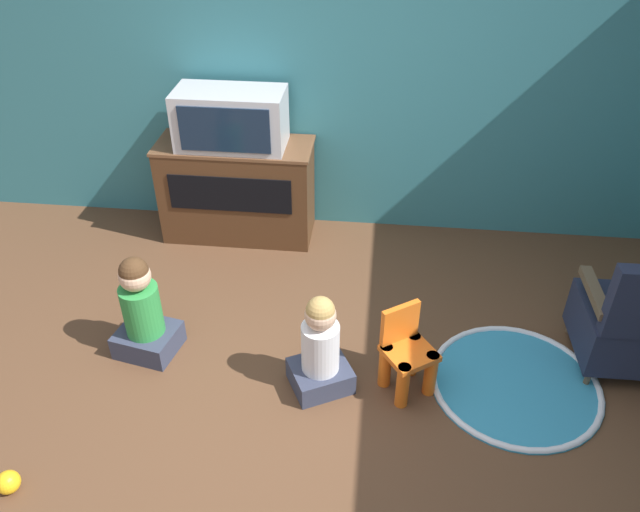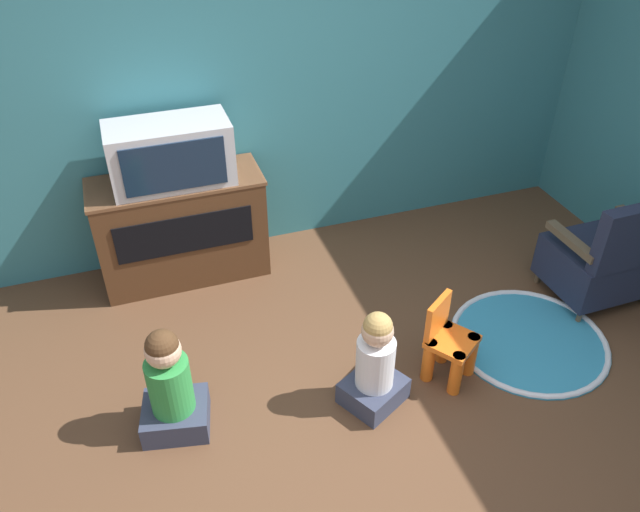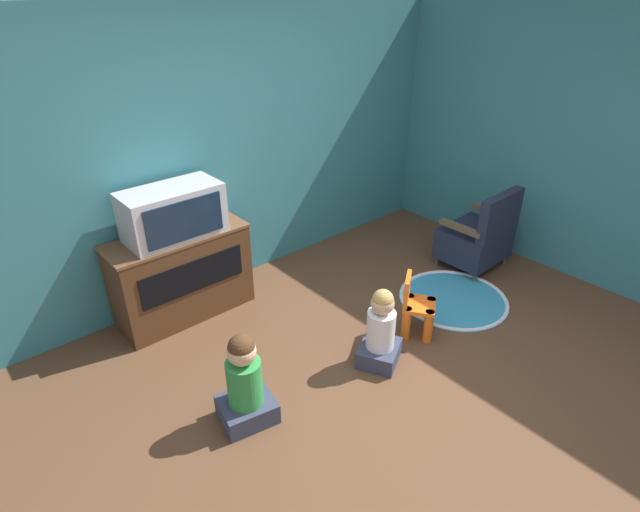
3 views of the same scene
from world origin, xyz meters
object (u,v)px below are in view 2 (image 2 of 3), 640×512
Objects in this scene: child_watching_left at (375,365)px; child_watching_center at (171,388)px; tv_cabinet at (181,227)px; yellow_kid_chair at (448,346)px; television at (170,153)px; black_armchair at (605,258)px.

child_watching_center is (-1.12, 0.19, 0.02)m from child_watching_left.
tv_cabinet is 2.05m from yellow_kid_chair.
television is at bearing 90.08° from child_watching_left.
black_armchair is 1.59× the size of yellow_kid_chair.
black_armchair is at bearing 15.19° from child_watching_center.
yellow_kid_chair is at bearing -49.45° from tv_cabinet.
tv_cabinet reaches higher than child_watching_left.
child_watching_center is at bearing 2.68° from black_armchair.
child_watching_left is at bearing 10.36° from black_armchair.
child_watching_center reaches higher than child_watching_left.
tv_cabinet is 1.81m from child_watching_left.
television reaches higher than tv_cabinet.
tv_cabinet is 1.79× the size of child_watching_left.
child_watching_center is at bearing 143.01° from child_watching_left.
television is 1.46× the size of yellow_kid_chair.
black_armchair is 1.31× the size of child_watching_left.
television is 1.59m from child_watching_center.
tv_cabinet is at bearing 95.95° from yellow_kid_chair.
child_watching_left is (-1.87, -0.37, -0.05)m from black_armchair.
television is at bearing 89.96° from child_watching_center.
child_watching_center is (-1.62, 0.14, 0.08)m from yellow_kid_chair.
tv_cabinet is 2.17× the size of yellow_kid_chair.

